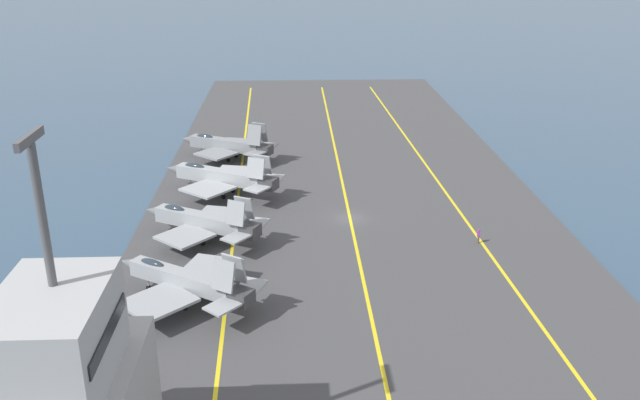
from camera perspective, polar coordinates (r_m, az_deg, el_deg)
name	(u,v)px	position (r m, az deg, el deg)	size (l,w,h in m)	color
ground_plane	(350,221)	(85.18, 2.54, -1.79)	(2000.00, 2000.00, 0.00)	#334C66
carrier_deck	(350,220)	(85.10, 2.54, -1.67)	(178.05, 52.10, 0.40)	#424244
deck_stripe_foul_line	(463,216)	(87.38, 11.95, -1.36)	(160.24, 0.36, 0.01)	yellow
deck_stripe_centerline	(350,218)	(85.02, 2.54, -1.54)	(160.24, 0.36, 0.01)	yellow
deck_stripe_edge_line	(236,220)	(85.05, -7.13, -1.69)	(160.24, 0.36, 0.01)	yellow
parked_jet_nearest	(185,280)	(65.99, -11.30, -6.65)	(13.58, 15.45, 6.13)	#93999E
parked_jet_second	(202,221)	(79.16, -9.90, -1.76)	(12.63, 15.38, 5.99)	#93999E
parked_jet_third	(222,176)	(92.76, -8.29, 1.97)	(13.46, 17.06, 6.24)	#9EA3A8
parked_jet_fourth	(227,145)	(108.17, -7.83, 4.64)	(12.45, 16.20, 6.37)	gray
crew_purple_vest	(479,235)	(79.90, 13.22, -2.91)	(0.36, 0.44, 1.74)	#4C473D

